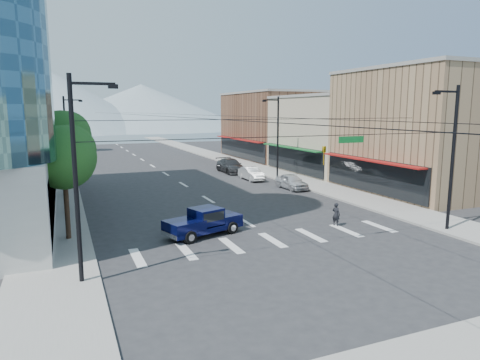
{
  "coord_description": "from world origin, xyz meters",
  "views": [
    {
      "loc": [
        -11.23,
        -20.0,
        7.51
      ],
      "look_at": [
        -0.61,
        5.47,
        3.0
      ],
      "focal_mm": 32.0,
      "sensor_mm": 36.0,
      "label": 1
    }
  ],
  "objects_px": {
    "parked_car_mid": "(251,174)",
    "parked_car_far": "(231,166)",
    "pickup_truck": "(203,221)",
    "pedestrian": "(336,214)",
    "parked_car_near": "(292,182)"
  },
  "relations": [
    {
      "from": "pickup_truck",
      "to": "parked_car_far",
      "type": "xyz_separation_m",
      "value": [
        11.23,
        24.11,
        -0.05
      ]
    },
    {
      "from": "pedestrian",
      "to": "parked_car_near",
      "type": "relative_size",
      "value": 0.37
    },
    {
      "from": "pickup_truck",
      "to": "parked_car_near",
      "type": "distance_m",
      "value": 17.1
    },
    {
      "from": "pedestrian",
      "to": "parked_car_far",
      "type": "relative_size",
      "value": 0.27
    },
    {
      "from": "parked_car_near",
      "to": "parked_car_mid",
      "type": "height_order",
      "value": "parked_car_near"
    },
    {
      "from": "pickup_truck",
      "to": "pedestrian",
      "type": "bearing_deg",
      "value": -26.4
    },
    {
      "from": "parked_car_mid",
      "to": "parked_car_far",
      "type": "distance_m",
      "value": 6.19
    },
    {
      "from": "parked_car_mid",
      "to": "parked_car_far",
      "type": "xyz_separation_m",
      "value": [
        0.0,
        6.19,
        0.11
      ]
    },
    {
      "from": "pickup_truck",
      "to": "parked_car_far",
      "type": "distance_m",
      "value": 26.59
    },
    {
      "from": "parked_car_near",
      "to": "parked_car_far",
      "type": "distance_m",
      "value": 12.63
    },
    {
      "from": "parked_car_far",
      "to": "pedestrian",
      "type": "bearing_deg",
      "value": -95.46
    },
    {
      "from": "pickup_truck",
      "to": "parked_car_mid",
      "type": "distance_m",
      "value": 21.15
    },
    {
      "from": "parked_car_mid",
      "to": "parked_car_near",
      "type": "bearing_deg",
      "value": -77.79
    },
    {
      "from": "pedestrian",
      "to": "parked_car_far",
      "type": "bearing_deg",
      "value": -26.65
    },
    {
      "from": "parked_car_near",
      "to": "parked_car_mid",
      "type": "xyz_separation_m",
      "value": [
        -1.38,
        6.37,
        -0.01
      ]
    }
  ]
}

